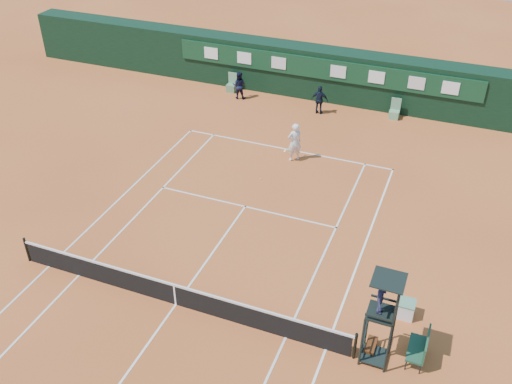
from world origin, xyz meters
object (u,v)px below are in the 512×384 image
at_px(tennis_net, 175,294).
at_px(cooler, 406,309).
at_px(player, 295,142).
at_px(umpire_chair, 383,303).
at_px(player_bench, 421,347).

bearing_deg(tennis_net, cooler, 17.76).
xyz_separation_m(cooler, player, (-6.92, 8.59, 0.68)).
bearing_deg(cooler, player, 128.85).
relative_size(umpire_chair, player_bench, 2.85).
relative_size(umpire_chair, cooler, 5.30).
xyz_separation_m(tennis_net, player_bench, (8.33, 0.69, 0.09)).
distance_m(umpire_chair, cooler, 3.15).
distance_m(umpire_chair, player_bench, 2.34).
height_order(tennis_net, cooler, tennis_net).
distance_m(tennis_net, cooler, 8.01).
xyz_separation_m(umpire_chair, player_bench, (1.34, 0.49, -1.86)).
distance_m(tennis_net, player_bench, 8.36).
bearing_deg(tennis_net, umpire_chair, 1.68).
xyz_separation_m(umpire_chair, cooler, (0.63, 2.24, -2.13)).
bearing_deg(tennis_net, player, 86.33).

